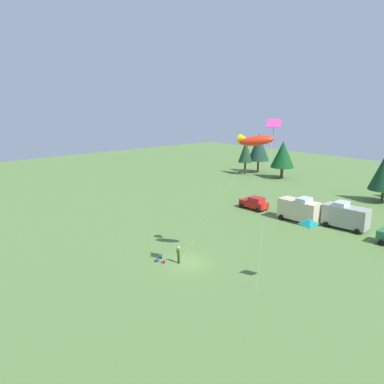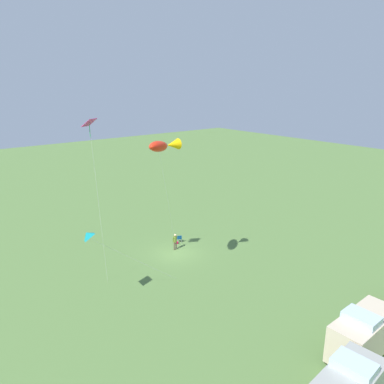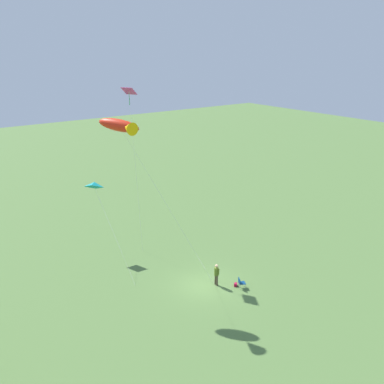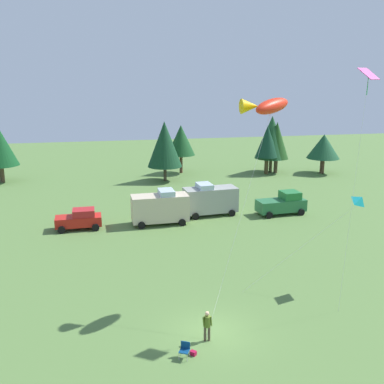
{
  "view_description": "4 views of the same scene",
  "coord_description": "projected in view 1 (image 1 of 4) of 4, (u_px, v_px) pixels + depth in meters",
  "views": [
    {
      "loc": [
        26.16,
        -22.24,
        15.59
      ],
      "look_at": [
        -0.18,
        0.75,
        7.05
      ],
      "focal_mm": 35.0,
      "sensor_mm": 36.0,
      "label": 1
    },
    {
      "loc": [
        20.85,
        28.52,
        16.88
      ],
      "look_at": [
        -0.19,
        2.42,
        7.08
      ],
      "focal_mm": 35.0,
      "sensor_mm": 36.0,
      "label": 2
    },
    {
      "loc": [
        -23.83,
        18.82,
        17.58
      ],
      "look_at": [
        0.38,
        0.95,
        7.62
      ],
      "focal_mm": 42.0,
      "sensor_mm": 36.0,
      "label": 3
    },
    {
      "loc": [
        -5.58,
        -21.57,
        13.78
      ],
      "look_at": [
        -0.64,
        2.44,
        7.5
      ],
      "focal_mm": 42.0,
      "sensor_mm": 36.0,
      "label": 4
    }
  ],
  "objects": [
    {
      "name": "kite_large_fish",
      "position": [
        254.0,
        140.0,
        33.74
      ],
      "size": [
        6.76,
        6.2,
        12.74
      ],
      "color": "red",
      "rests_on": "ground"
    },
    {
      "name": "kite_diamond_rainbow",
      "position": [
        273.0,
        129.0,
        28.06
      ],
      "size": [
        1.4,
        1.26,
        14.28
      ],
      "color": "#D33A91",
      "rests_on": "ground"
    },
    {
      "name": "car_red_sedan",
      "position": [
        254.0,
        203.0,
        55.06
      ],
      "size": [
        4.23,
        2.27,
        1.89
      ],
      "rotation": [
        0.0,
        0.0,
        0.02
      ],
      "color": "red",
      "rests_on": "ground"
    },
    {
      "name": "person_kite_flyer",
      "position": [
        179.0,
        253.0,
        36.68
      ],
      "size": [
        0.54,
        0.36,
        1.74
      ],
      "rotation": [
        0.0,
        0.0,
        4.66
      ],
      "color": "brown",
      "rests_on": "ground"
    },
    {
      "name": "folding_chair",
      "position": [
        160.0,
        257.0,
        37.1
      ],
      "size": [
        0.64,
        0.64,
        0.82
      ],
      "rotation": [
        0.0,
        0.0,
        4.25
      ],
      "color": "navy",
      "rests_on": "ground"
    },
    {
      "name": "backpack_on_grass",
      "position": [
        164.0,
        262.0,
        36.93
      ],
      "size": [
        0.38,
        0.38,
        0.22
      ],
      "primitive_type": "cube",
      "rotation": [
        0.0,
        0.0,
        5.46
      ],
      "color": "#A60F32",
      "rests_on": "ground"
    },
    {
      "name": "van_camper_beige",
      "position": [
        299.0,
        209.0,
        49.37
      ],
      "size": [
        5.45,
        2.71,
        3.34
      ],
      "rotation": [
        0.0,
        0.0,
        0.03
      ],
      "color": "beige",
      "rests_on": "ground"
    },
    {
      "name": "kite_delta_teal",
      "position": [
        309.0,
        223.0,
        30.02
      ],
      "size": [
        8.5,
        1.54,
        6.45
      ],
      "color": "teal",
      "rests_on": "ground"
    },
    {
      "name": "treeline_distant",
      "position": [
        382.0,
        168.0,
        60.62
      ],
      "size": [
        57.11,
        9.58,
        8.57
      ],
      "color": "#4A311A",
      "rests_on": "ground"
    },
    {
      "name": "ground_plane",
      "position": [
        188.0,
        262.0,
        37.06
      ],
      "size": [
        160.0,
        160.0,
        0.0
      ],
      "primitive_type": "plane",
      "color": "#54763A"
    },
    {
      "name": "van_motorhome_grey",
      "position": [
        345.0,
        216.0,
        46.61
      ],
      "size": [
        5.57,
        2.98,
        3.34
      ],
      "rotation": [
        0.0,
        0.0,
        3.23
      ],
      "color": "#989B93",
      "rests_on": "ground"
    }
  ]
}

